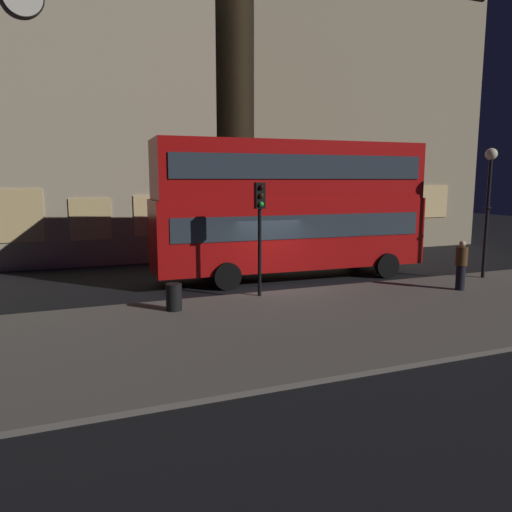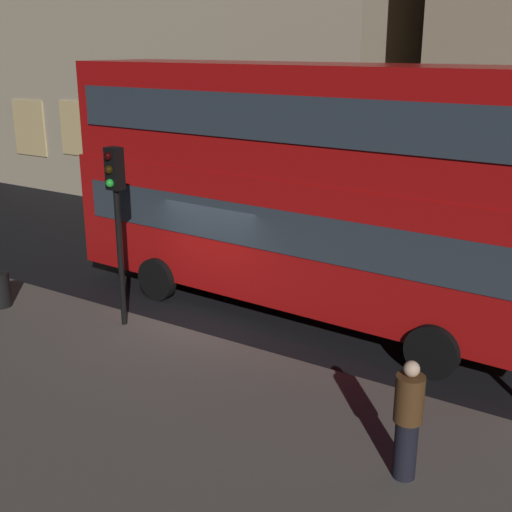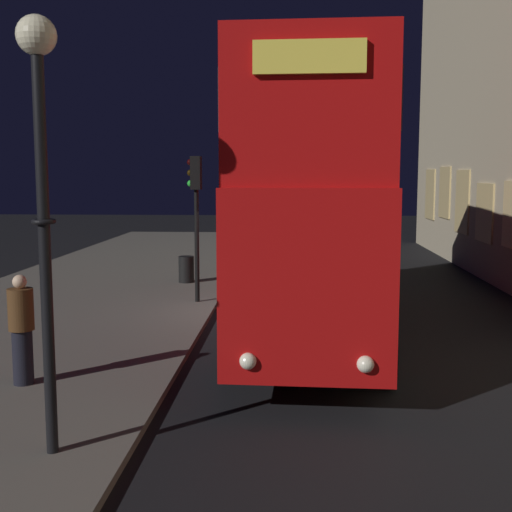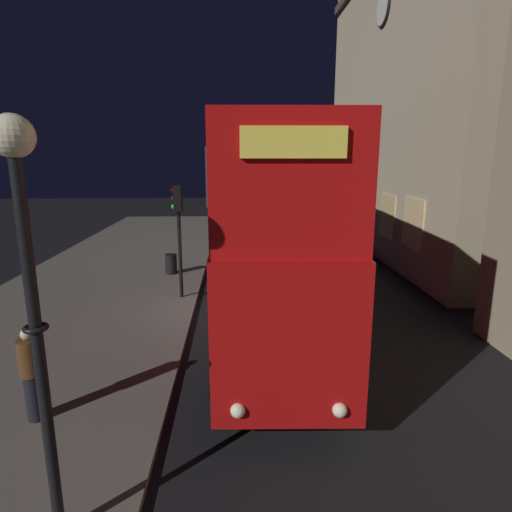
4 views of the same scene
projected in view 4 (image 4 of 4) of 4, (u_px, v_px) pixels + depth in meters
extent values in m
plane|color=black|center=(220.00, 310.00, 13.76)|extent=(80.00, 80.00, 0.00)
cube|color=#5B564F|center=(76.00, 311.00, 13.53)|extent=(44.00, 7.45, 0.12)
cube|color=tan|center=(478.00, 70.00, 20.88)|extent=(17.93, 9.99, 17.86)
cube|color=#E5C67F|center=(341.00, 193.00, 27.66)|extent=(1.84, 0.06, 2.24)
cube|color=#E5C67F|center=(353.00, 194.00, 24.83)|extent=(1.84, 0.06, 2.09)
cube|color=#E5C67F|center=(368.00, 204.00, 22.10)|extent=(1.84, 0.06, 2.32)
cube|color=#E5C67F|center=(387.00, 216.00, 19.36)|extent=(1.84, 0.06, 1.90)
cube|color=#F2D18C|center=(413.00, 223.00, 16.54)|extent=(1.84, 0.06, 1.91)
cylinder|color=silver|center=(383.00, 7.00, 19.43)|extent=(1.55, 0.12, 1.55)
torus|color=black|center=(383.00, 7.00, 19.43)|extent=(1.67, 0.12, 1.67)
cube|color=#B20F0F|center=(273.00, 264.00, 11.98)|extent=(11.16, 2.91, 2.75)
cube|color=#B20F0F|center=(274.00, 173.00, 11.42)|extent=(10.94, 2.85, 2.22)
cube|color=#2D3842|center=(273.00, 252.00, 11.90)|extent=(10.28, 2.94, 0.90)
cube|color=#2D3842|center=(274.00, 169.00, 11.40)|extent=(10.28, 2.94, 0.90)
cube|color=#F2D84C|center=(293.00, 142.00, 5.94)|extent=(0.14, 1.49, 0.44)
sphere|color=white|center=(340.00, 410.00, 6.79)|extent=(0.24, 0.24, 0.24)
sphere|color=white|center=(238.00, 411.00, 6.78)|extent=(0.24, 0.24, 0.24)
cylinder|color=black|center=(345.00, 374.00, 8.62)|extent=(1.03, 0.28, 1.02)
cylinder|color=black|center=(217.00, 375.00, 8.60)|extent=(1.03, 0.28, 1.02)
cylinder|color=black|center=(305.00, 280.00, 15.26)|extent=(1.03, 0.28, 1.02)
cylinder|color=black|center=(232.00, 281.00, 15.24)|extent=(1.03, 0.28, 1.02)
cylinder|color=black|center=(180.00, 255.00, 14.37)|extent=(0.12, 0.12, 2.93)
cube|color=black|center=(178.00, 198.00, 13.95)|extent=(0.33, 0.27, 0.85)
sphere|color=black|center=(173.00, 190.00, 13.88)|extent=(0.17, 0.17, 0.17)
sphere|color=black|center=(173.00, 198.00, 13.94)|extent=(0.17, 0.17, 0.17)
sphere|color=green|center=(174.00, 207.00, 14.00)|extent=(0.17, 0.17, 0.17)
cylinder|color=black|center=(40.00, 365.00, 4.91)|extent=(0.14, 0.14, 4.65)
torus|color=black|center=(36.00, 328.00, 4.81)|extent=(0.28, 0.28, 0.06)
sphere|color=#F9EFC6|center=(12.00, 136.00, 4.35)|extent=(0.45, 0.45, 0.45)
cylinder|color=black|center=(35.00, 397.00, 7.73)|extent=(0.32, 0.32, 0.88)
cylinder|color=#513319|center=(30.00, 357.00, 7.56)|extent=(0.40, 0.40, 0.66)
sphere|color=beige|center=(27.00, 334.00, 7.46)|extent=(0.22, 0.22, 0.22)
cylinder|color=black|center=(171.00, 264.00, 17.57)|extent=(0.47, 0.47, 0.81)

